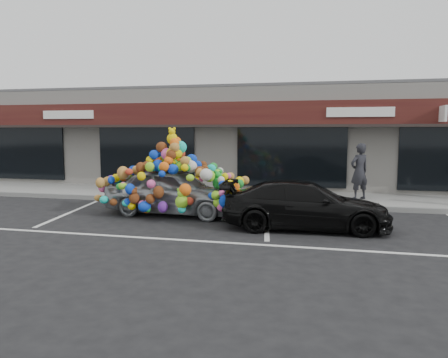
# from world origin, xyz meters

# --- Properties ---
(ground) EXTENTS (90.00, 90.00, 0.00)m
(ground) POSITION_xyz_m (0.00, 0.00, 0.00)
(ground) COLOR black
(ground) RESTS_ON ground
(shop_building) EXTENTS (24.00, 7.20, 4.31)m
(shop_building) POSITION_xyz_m (0.00, 8.44, 2.16)
(shop_building) COLOR silver
(shop_building) RESTS_ON ground
(sidewalk) EXTENTS (26.00, 3.00, 0.15)m
(sidewalk) POSITION_xyz_m (0.00, 4.00, 0.07)
(sidewalk) COLOR gray
(sidewalk) RESTS_ON ground
(kerb) EXTENTS (26.00, 0.18, 0.16)m
(kerb) POSITION_xyz_m (0.00, 2.50, 0.07)
(kerb) COLOR slate
(kerb) RESTS_ON ground
(parking_stripe_left) EXTENTS (0.73, 4.37, 0.01)m
(parking_stripe_left) POSITION_xyz_m (-3.20, 0.20, 0.00)
(parking_stripe_left) COLOR silver
(parking_stripe_left) RESTS_ON ground
(parking_stripe_mid) EXTENTS (0.73, 4.37, 0.01)m
(parking_stripe_mid) POSITION_xyz_m (2.80, 0.20, 0.00)
(parking_stripe_mid) COLOR silver
(parking_stripe_mid) RESTS_ON ground
(lane_line) EXTENTS (14.00, 0.12, 0.01)m
(lane_line) POSITION_xyz_m (2.00, -2.30, 0.00)
(lane_line) COLOR silver
(lane_line) RESTS_ON ground
(toy_car) EXTENTS (2.95, 4.43, 2.52)m
(toy_car) POSITION_xyz_m (-0.03, 0.57, 0.86)
(toy_car) COLOR #9699A0
(toy_car) RESTS_ON ground
(black_sedan) EXTENTS (1.96, 4.29, 1.22)m
(black_sedan) POSITION_xyz_m (3.87, -0.47, 0.61)
(black_sedan) COLOR black
(black_sedan) RESTS_ON ground
(pedestrian_a) EXTENTS (0.83, 0.77, 1.90)m
(pedestrian_a) POSITION_xyz_m (5.44, 3.83, 1.10)
(pedestrian_a) COLOR #232429
(pedestrian_a) RESTS_ON sidewalk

